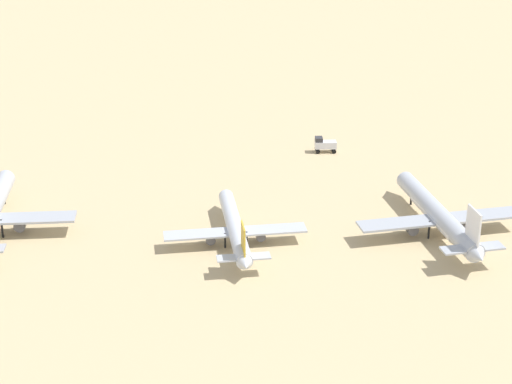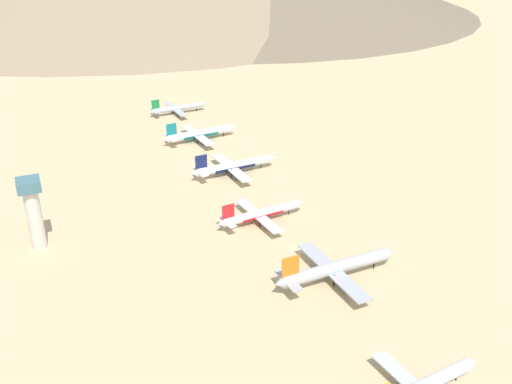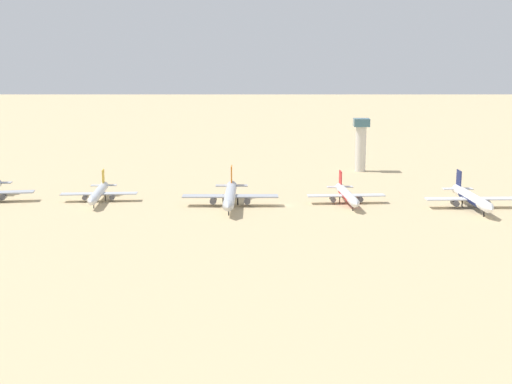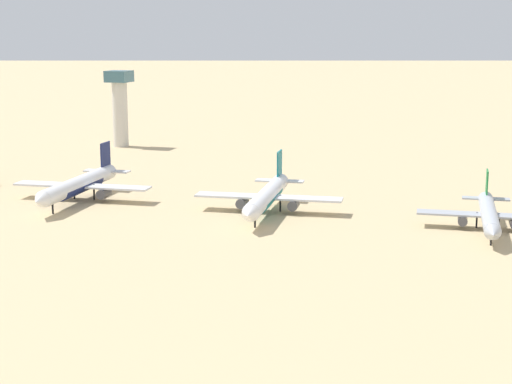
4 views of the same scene
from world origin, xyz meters
name	(u,v)px [view 1 (image 1 of 4)]	position (x,y,z in m)	size (l,w,h in m)	color
parked_jet_1	(438,215)	(-0.36, -108.22, 3.94)	(40.87, 33.45, 11.83)	#B2B7C1
parked_jet_2	(235,228)	(-3.62, -68.12, 3.31)	(34.07, 27.77, 9.82)	silver
service_truck	(325,144)	(44.68, -90.65, 2.08)	(2.66, 5.20, 3.90)	silver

